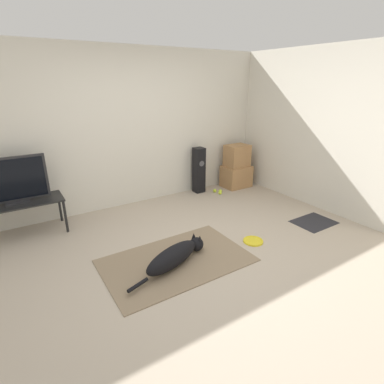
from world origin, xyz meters
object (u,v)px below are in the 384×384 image
(cardboard_box_upper, at_px, (237,156))
(tennis_ball_loose_on_carpet, at_px, (215,191))
(tv, at_px, (13,181))
(tv_stand, at_px, (19,206))
(tennis_ball_by_boxes, at_px, (220,193))
(cardboard_box_lower, at_px, (236,176))
(dog, at_px, (175,256))
(tennis_ball_near_speaker, at_px, (220,191))
(frisbee, at_px, (253,241))
(floor_speaker, at_px, (199,170))

(cardboard_box_upper, height_order, tennis_ball_loose_on_carpet, cardboard_box_upper)
(cardboard_box_upper, distance_m, tv, 3.85)
(tv_stand, bearing_deg, tv, 90.00)
(tennis_ball_by_boxes, bearing_deg, cardboard_box_lower, 19.60)
(dog, relative_size, tennis_ball_near_speaker, 17.26)
(frisbee, relative_size, tennis_ball_near_speaker, 4.06)
(tennis_ball_near_speaker, distance_m, tennis_ball_loose_on_carpet, 0.11)
(tv, relative_size, tennis_ball_near_speaker, 12.65)
(tv_stand, distance_m, tennis_ball_loose_on_carpet, 3.29)
(cardboard_box_upper, height_order, tennis_ball_near_speaker, cardboard_box_upper)
(frisbee, distance_m, tennis_ball_near_speaker, 1.89)
(floor_speaker, bearing_deg, tennis_ball_near_speaker, -42.44)
(floor_speaker, bearing_deg, cardboard_box_lower, -10.36)
(tv, bearing_deg, tennis_ball_near_speaker, -2.28)
(cardboard_box_upper, bearing_deg, dog, -143.61)
(tv_stand, bearing_deg, floor_speaker, 2.93)
(cardboard_box_upper, relative_size, floor_speaker, 0.52)
(frisbee, relative_size, tennis_ball_loose_on_carpet, 4.06)
(cardboard_box_upper, distance_m, tv_stand, 3.85)
(cardboard_box_upper, xyz_separation_m, tv, (-3.85, -0.02, 0.17))
(tennis_ball_loose_on_carpet, bearing_deg, frisbee, -111.18)
(dog, distance_m, tennis_ball_by_boxes, 2.45)
(floor_speaker, height_order, tv_stand, floor_speaker)
(tv_stand, xyz_separation_m, tennis_ball_near_speaker, (3.34, -0.13, -0.41))
(tennis_ball_by_boxes, bearing_deg, tennis_ball_loose_on_carpet, 97.54)
(cardboard_box_lower, height_order, tv_stand, tv_stand)
(frisbee, height_order, tv, tv)
(tennis_ball_near_speaker, bearing_deg, cardboard_box_upper, 16.66)
(tennis_ball_by_boxes, xyz_separation_m, tennis_ball_loose_on_carpet, (-0.02, 0.14, 0.00))
(floor_speaker, xyz_separation_m, tennis_ball_loose_on_carpet, (0.24, -0.20, -0.40))
(cardboard_box_lower, distance_m, tv_stand, 3.85)
(dog, height_order, cardboard_box_upper, cardboard_box_upper)
(tv, bearing_deg, cardboard_box_upper, 0.29)
(frisbee, bearing_deg, tv, 144.18)
(dog, bearing_deg, cardboard_box_upper, 36.39)
(tennis_ball_near_speaker, bearing_deg, tennis_ball_loose_on_carpet, 130.82)
(tv_stand, bearing_deg, dog, -51.22)
(dog, xyz_separation_m, tv_stand, (-1.42, 1.77, 0.31))
(cardboard_box_upper, relative_size, tennis_ball_loose_on_carpet, 6.80)
(floor_speaker, bearing_deg, tennis_ball_by_boxes, -53.17)
(dog, height_order, tennis_ball_near_speaker, dog)
(cardboard_box_upper, bearing_deg, floor_speaker, 170.82)
(tv_stand, relative_size, tennis_ball_by_boxes, 16.93)
(dog, height_order, tv, tv)
(cardboard_box_lower, height_order, tennis_ball_by_boxes, cardboard_box_lower)
(tennis_ball_loose_on_carpet, bearing_deg, cardboard_box_lower, 5.32)
(cardboard_box_lower, bearing_deg, dog, -143.78)
(tv, bearing_deg, tennis_ball_loose_on_carpet, -0.87)
(cardboard_box_lower, distance_m, tennis_ball_loose_on_carpet, 0.60)
(dog, distance_m, tv_stand, 2.29)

